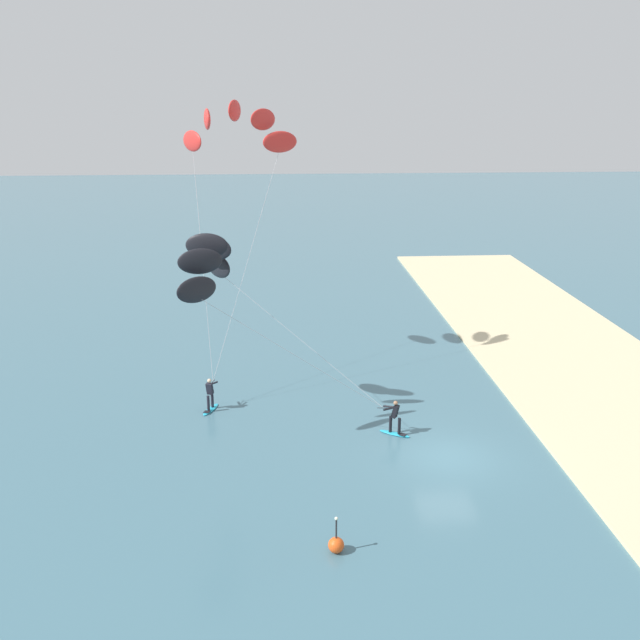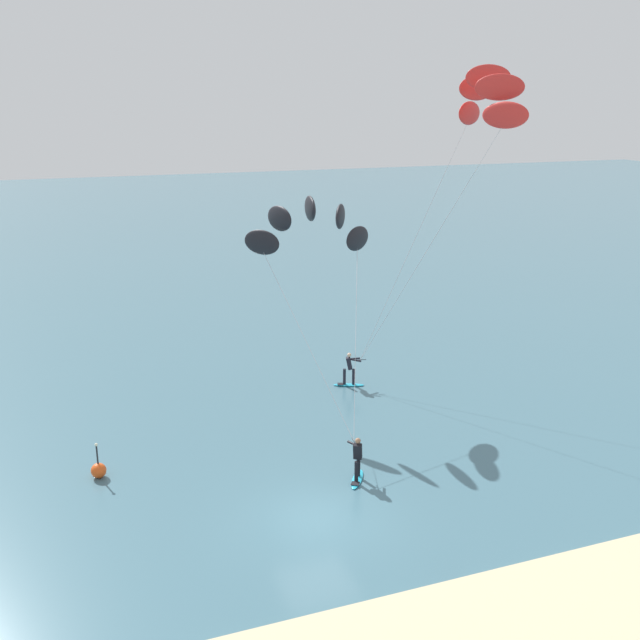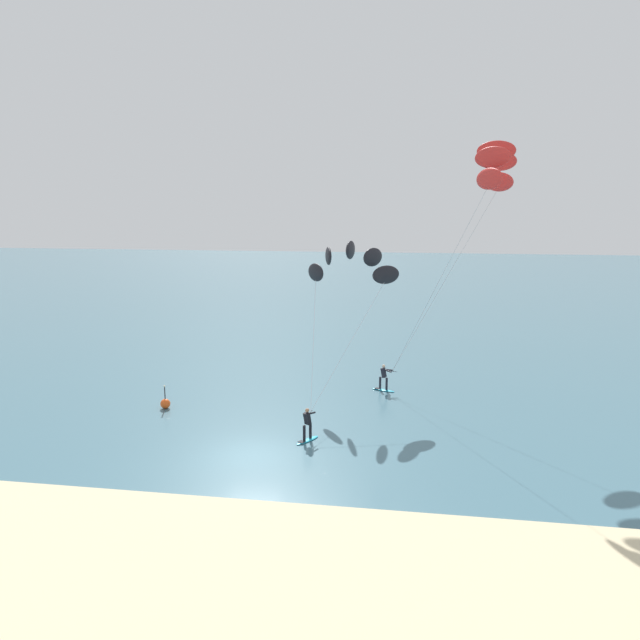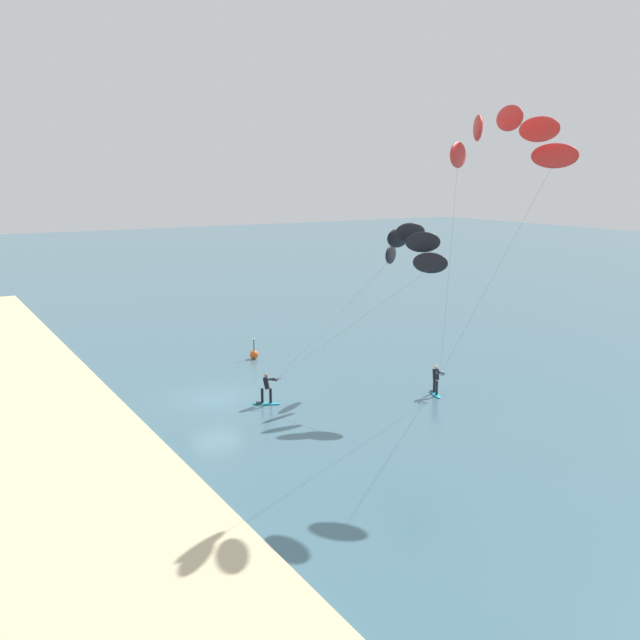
{
  "view_description": "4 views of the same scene",
  "coord_description": "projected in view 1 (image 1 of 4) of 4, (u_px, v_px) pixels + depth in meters",
  "views": [
    {
      "loc": [
        -27.72,
        7.37,
        14.97
      ],
      "look_at": [
        1.44,
        5.46,
        5.89
      ],
      "focal_mm": 40.5,
      "sensor_mm": 36.0,
      "label": 1
    },
    {
      "loc": [
        -7.38,
        -20.29,
        13.31
      ],
      "look_at": [
        1.39,
        3.4,
        5.79
      ],
      "focal_mm": 41.59,
      "sensor_mm": 36.0,
      "label": 2
    },
    {
      "loc": [
        7.17,
        -25.51,
        11.44
      ],
      "look_at": [
        2.07,
        7.47,
        4.99
      ],
      "focal_mm": 33.8,
      "sensor_mm": 36.0,
      "label": 3
    },
    {
      "loc": [
        34.36,
        -13.84,
        11.93
      ],
      "look_at": [
        1.64,
        5.62,
        4.03
      ],
      "focal_mm": 39.74,
      "sensor_mm": 36.0,
      "label": 4
    }
  ],
  "objects": [
    {
      "name": "ground_plane",
      "position": [
        447.0,
        457.0,
        31.32
      ],
      "size": [
        240.0,
        240.0,
        0.0
      ],
      "primitive_type": "plane",
      "color": "#426B7A"
    },
    {
      "name": "kitesurfer_nearshore",
      "position": [
        215.0,
        268.0,
        31.66
      ],
      "size": [
        5.83,
        10.21,
        9.3
      ],
      "color": "#23ADD1",
      "rests_on": "ground"
    },
    {
      "name": "kitesurfer_mid_water",
      "position": [
        234.0,
        135.0,
        37.6
      ],
      "size": [
        8.17,
        6.3,
        14.81
      ],
      "color": "#23ADD1",
      "rests_on": "ground"
    },
    {
      "name": "marker_buoy",
      "position": [
        336.0,
        545.0,
        24.68
      ],
      "size": [
        0.56,
        0.56,
        1.38
      ],
      "color": "#EA5119",
      "rests_on": "ground"
    }
  ]
}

